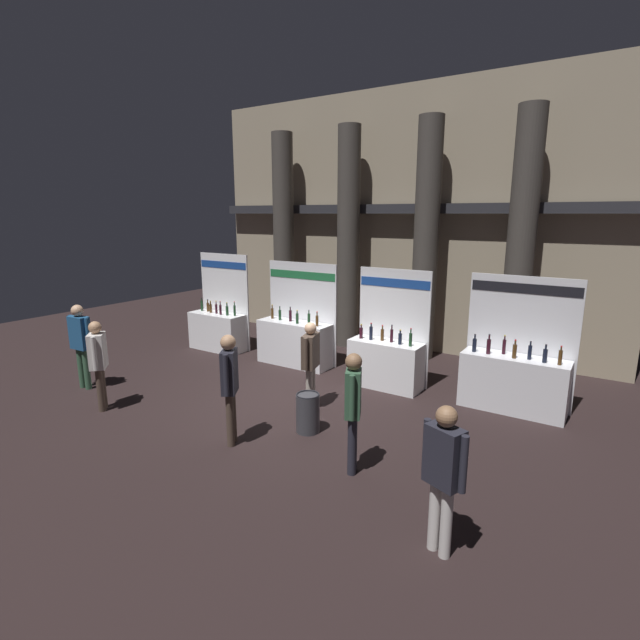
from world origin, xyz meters
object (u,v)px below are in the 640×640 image
exhibitor_booth_2 (387,359)px  trash_bin (308,413)px  visitor_4 (443,468)px  visitor_3 (80,339)px  exhibitor_booth_1 (296,339)px  visitor_0 (98,357)px  exhibitor_booth_0 (219,327)px  visitor_5 (311,357)px  visitor_2 (353,404)px  visitor_1 (230,380)px  exhibitor_booth_3 (514,378)px

exhibitor_booth_2 → trash_bin: 2.67m
visitor_4 → trash_bin: bearing=-9.0°
visitor_3 → exhibitor_booth_2: bearing=-149.1°
trash_bin → exhibitor_booth_1: bearing=129.1°
visitor_0 → exhibitor_booth_0: bearing=-30.9°
visitor_4 → visitor_5: visitor_4 is taller
exhibitor_booth_2 → visitor_4: bearing=-58.2°
exhibitor_booth_1 → trash_bin: bearing=-50.9°
visitor_5 → visitor_4: bearing=37.8°
visitor_5 → visitor_2: bearing=32.9°
trash_bin → visitor_3: 5.17m
trash_bin → visitor_0: bearing=-160.4°
exhibitor_booth_2 → visitor_0: size_ratio=1.46×
visitor_1 → visitor_0: bearing=64.5°
exhibitor_booth_1 → visitor_2: exhibitor_booth_1 is taller
exhibitor_booth_1 → visitor_3: (-2.72, -3.73, 0.44)m
exhibitor_booth_1 → exhibitor_booth_3: bearing=-0.4°
visitor_3 → visitor_2: bearing=178.4°
exhibitor_booth_0 → visitor_5: exhibitor_booth_0 is taller
exhibitor_booth_1 → visitor_4: exhibitor_booth_1 is taller
visitor_4 → visitor_1: bearing=11.1°
exhibitor_booth_2 → visitor_1: exhibitor_booth_2 is taller
exhibitor_booth_0 → exhibitor_booth_2: bearing=-1.5°
exhibitor_booth_3 → trash_bin: (-2.66, -2.82, -0.29)m
visitor_1 → visitor_3: size_ratio=1.00×
exhibitor_booth_1 → visitor_0: size_ratio=1.45×
exhibitor_booth_3 → visitor_4: size_ratio=1.47×
visitor_4 → visitor_5: bearing=-15.7°
visitor_3 → visitor_1: bearing=175.0°
visitor_0 → visitor_4: 6.55m
exhibitor_booth_2 → visitor_3: 6.31m
visitor_3 → visitor_4: size_ratio=1.05×
exhibitor_booth_2 → exhibitor_booth_3: size_ratio=1.00×
exhibitor_booth_0 → visitor_3: (-0.24, -3.65, 0.45)m
trash_bin → exhibitor_booth_2: bearing=86.3°
visitor_2 → trash_bin: bearing=-144.5°
visitor_0 → visitor_2: (4.96, 0.62, 0.01)m
exhibitor_booth_0 → exhibitor_booth_3: exhibitor_booth_0 is taller
exhibitor_booth_3 → exhibitor_booth_1: bearing=179.6°
exhibitor_booth_0 → visitor_1: size_ratio=1.42×
exhibitor_booth_1 → trash_bin: (2.32, -2.85, -0.29)m
trash_bin → visitor_5: size_ratio=0.41×
visitor_0 → visitor_5: size_ratio=1.02×
visitor_1 → visitor_2: visitor_1 is taller
visitor_1 → visitor_4: size_ratio=1.06×
exhibitor_booth_0 → visitor_2: bearing=-30.0°
visitor_3 → exhibitor_booth_0: bearing=-96.9°
visitor_4 → exhibitor_booth_1: bearing=-20.1°
visitor_0 → visitor_1: visitor_1 is taller
exhibitor_booth_0 → exhibitor_booth_2: (4.98, -0.13, -0.01)m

